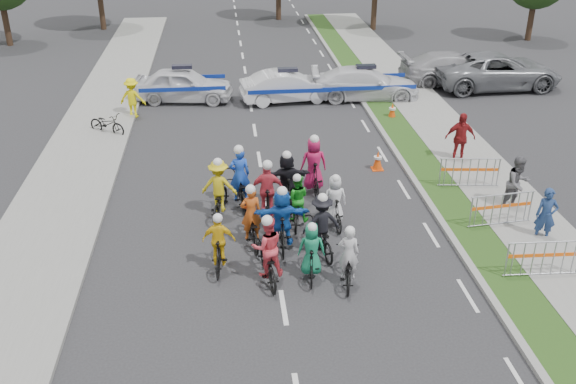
{
  "coord_description": "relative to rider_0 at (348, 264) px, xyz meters",
  "views": [
    {
      "loc": [
        -1.21,
        -12.55,
        9.39
      ],
      "look_at": [
        0.53,
        4.02,
        1.1
      ],
      "focal_mm": 40.0,
      "sensor_mm": 36.0,
      "label": 1
    }
  ],
  "objects": [
    {
      "name": "cone_0",
      "position": [
        2.38,
        6.82,
        -0.23
      ],
      "size": [
        0.4,
        0.4,
        0.7
      ],
      "color": "#F24C0C",
      "rests_on": "ground"
    },
    {
      "name": "grass_strip",
      "position": [
        4.08,
        4.13,
        -0.51
      ],
      "size": [
        1.2,
        60.0,
        0.11
      ],
      "primitive_type": "cube",
      "color": "#294B18",
      "rests_on": "ground"
    },
    {
      "name": "rider_11",
      "position": [
        -1.1,
        4.32,
        0.24
      ],
      "size": [
        1.57,
        1.87,
        1.93
      ],
      "rotation": [
        0.0,
        0.0,
        3.22
      ],
      "color": "black",
      "rests_on": "ground"
    },
    {
      "name": "rider_4",
      "position": [
        -0.45,
        1.5,
        0.16
      ],
      "size": [
        1.12,
        1.92,
        1.87
      ],
      "rotation": [
        0.0,
        0.0,
        3.32
      ],
      "color": "black",
      "rests_on": "ground"
    },
    {
      "name": "curb_right",
      "position": [
        3.38,
        4.13,
        -0.51
      ],
      "size": [
        0.2,
        60.0,
        0.12
      ],
      "primitive_type": "cube",
      "color": "gray",
      "rests_on": "ground"
    },
    {
      "name": "police_car_2",
      "position": [
        3.61,
        14.72,
        0.15
      ],
      "size": [
        5.13,
        2.45,
        1.44
      ],
      "primitive_type": "imported",
      "rotation": [
        0.0,
        0.0,
        1.48
      ],
      "color": "white",
      "rests_on": "ground"
    },
    {
      "name": "barrier_0",
      "position": [
        4.98,
        -0.35,
        -0.01
      ],
      "size": [
        2.02,
        0.57,
        1.12
      ],
      "primitive_type": null,
      "rotation": [
        0.0,
        0.0,
        -0.04
      ],
      "color": "#A5A8AD",
      "rests_on": "ground"
    },
    {
      "name": "rider_0",
      "position": [
        0.0,
        0.0,
        0.0
      ],
      "size": [
        0.84,
        1.74,
        1.7
      ],
      "rotation": [
        0.0,
        0.0,
        2.98
      ],
      "color": "black",
      "rests_on": "ground"
    },
    {
      "name": "civilian_sedan",
      "position": [
        8.44,
        16.6,
        0.21
      ],
      "size": [
        5.35,
        2.23,
        1.55
      ],
      "primitive_type": "imported",
      "rotation": [
        0.0,
        0.0,
        1.58
      ],
      "color": "#A1A1A5",
      "rests_on": "ground"
    },
    {
      "name": "rider_2",
      "position": [
        -2.0,
        0.35,
        0.14
      ],
      "size": [
        0.89,
        1.95,
        1.92
      ],
      "rotation": [
        0.0,
        0.0,
        3.27
      ],
      "color": "black",
      "rests_on": "ground"
    },
    {
      "name": "ground",
      "position": [
        -1.72,
        -0.87,
        -0.57
      ],
      "size": [
        90.0,
        90.0,
        0.0
      ],
      "primitive_type": "plane",
      "color": "#28282B",
      "rests_on": "ground"
    },
    {
      "name": "police_car_0",
      "position": [
        -4.72,
        15.26,
        0.19
      ],
      "size": [
        4.66,
        2.39,
        1.52
      ],
      "primitive_type": "imported",
      "rotation": [
        0.0,
        0.0,
        1.43
      ],
      "color": "white",
      "rests_on": "ground"
    },
    {
      "name": "barrier_2",
      "position": [
        4.98,
        4.93,
        -0.01
      ],
      "size": [
        2.04,
        0.72,
        1.12
      ],
      "primitive_type": null,
      "rotation": [
        0.0,
        0.0,
        -0.11
      ],
      "color": "#A5A8AD",
      "rests_on": "ground"
    },
    {
      "name": "rider_6",
      "position": [
        -2.31,
        2.21,
        0.06
      ],
      "size": [
        0.87,
        1.91,
        1.88
      ],
      "rotation": [
        0.0,
        0.0,
        3.27
      ],
      "color": "black",
      "rests_on": "ground"
    },
    {
      "name": "rider_5",
      "position": [
        -1.48,
        1.86,
        0.25
      ],
      "size": [
        1.57,
        1.87,
        1.95
      ],
      "rotation": [
        0.0,
        0.0,
        3.1
      ],
      "color": "black",
      "rests_on": "ground"
    },
    {
      "name": "rider_8",
      "position": [
        -0.93,
        3.14,
        0.07
      ],
      "size": [
        0.84,
        1.74,
        1.7
      ],
      "rotation": [
        0.0,
        0.0,
        2.98
      ],
      "color": "black",
      "rests_on": "ground"
    },
    {
      "name": "civilian_suv",
      "position": [
        10.29,
        15.68,
        0.29
      ],
      "size": [
        6.22,
        3.01,
        1.71
      ],
      "primitive_type": "imported",
      "rotation": [
        0.0,
        0.0,
        1.6
      ],
      "color": "gray",
      "rests_on": "ground"
    },
    {
      "name": "sidewalk_left",
      "position": [
        -8.22,
        4.13,
        -0.5
      ],
      "size": [
        3.0,
        60.0,
        0.13
      ],
      "primitive_type": "cube",
      "color": "gray",
      "rests_on": "ground"
    },
    {
      "name": "rider_13",
      "position": [
        -0.13,
        5.27,
        0.22
      ],
      "size": [
        0.87,
        1.96,
        2.04
      ],
      "rotation": [
        0.0,
        0.0,
        3.18
      ],
      "color": "black",
      "rests_on": "ground"
    },
    {
      "name": "rider_1",
      "position": [
        -0.88,
        0.34,
        0.09
      ],
      "size": [
        0.74,
        1.62,
        1.66
      ],
      "rotation": [
        0.0,
        0.0,
        3.04
      ],
      "color": "black",
      "rests_on": "ground"
    },
    {
      "name": "rider_9",
      "position": [
        -1.75,
        3.5,
        0.2
      ],
      "size": [
        1.04,
        1.94,
        2.01
      ],
      "rotation": [
        0.0,
        0.0,
        3.07
      ],
      "color": "black",
      "rests_on": "ground"
    },
    {
      "name": "marshal_hiviz",
      "position": [
        -6.77,
        13.27,
        0.29
      ],
      "size": [
        1.22,
        0.86,
        1.71
      ],
      "primitive_type": "imported",
      "rotation": [
        0.0,
        0.0,
        2.92
      ],
      "color": "yellow",
      "rests_on": "ground"
    },
    {
      "name": "parked_bike",
      "position": [
        -7.6,
        11.28,
        -0.12
      ],
      "size": [
        1.76,
        1.43,
        0.9
      ],
      "primitive_type": "imported",
      "rotation": [
        0.0,
        0.0,
        0.99
      ],
      "color": "black",
      "rests_on": "ground"
    },
    {
      "name": "sidewalk_right",
      "position": [
        5.88,
        4.13,
        -0.5
      ],
      "size": [
        2.4,
        60.0,
        0.13
      ],
      "primitive_type": "cube",
      "color": "gray",
      "rests_on": "ground"
    },
    {
      "name": "spectator_0",
      "position": [
        5.94,
        1.53,
        0.24
      ],
      "size": [
        0.68,
        0.56,
        1.61
      ],
      "primitive_type": "imported",
      "rotation": [
        0.0,
        0.0,
        -0.35
      ],
      "color": "navy",
      "rests_on": "ground"
    },
    {
      "name": "rider_7",
      "position": [
        0.16,
        2.96,
        0.1
      ],
      "size": [
        0.76,
        1.67,
        1.71
      ],
      "rotation": [
        0.0,
        0.0,
        3.24
      ],
      "color": "black",
      "rests_on": "ground"
    },
    {
      "name": "barrier_1",
      "position": [
        4.98,
        2.34,
        -0.01
      ],
      "size": [
        2.04,
        0.71,
        1.12
      ],
      "primitive_type": null,
      "rotation": [
        0.0,
        0.0,
        0.11
      ],
      "color": "#A5A8AD",
      "rests_on": "ground"
    },
    {
      "name": "rider_3",
      "position": [
        -3.21,
        0.97,
        0.1
      ],
      "size": [
        0.89,
        1.66,
        1.71
      ],
      "rotation": [
        0.0,
        0.0,
        3.03
      ],
      "color": "black",
      "rests_on": "ground"
    },
    {
      "name": "spectator_1",
      "position": [
        5.92,
        3.41,
        0.32
      ],
      "size": [
        1.03,
        0.91,
        1.77
      ],
      "primitive_type": "imported",
      "rotation": [
        0.0,
        0.0,
        0.32
      ],
      "color": "#565559",
      "rests_on": "ground"
    },
    {
      "name": "cone_1",
      "position": [
        4.19,
        11.89,
        -0.23
      ],
      "size": [
        0.4,
        0.4,
        0.7
      ],
      "color": "#F24C0C",
      "rests_on": "ground"
    },
    {
      "name": "police_car_1",
      "position": [
        0.01,
        14.67,
        0.14
      ],
      "size": [
        4.42,
        2.01,
        1.41
      ],
      "primitive_type": "imported",
      "rotation": [
        0.0,
        0.0,
        1.7
      ],
      "color": "white",
      "rests_on": "ground"
    },
    {
      "name": "spectator_2",
      "position": [
        5.42,
        7.14,
        0.37
      ],
      "size": [
        1.12,
        0.53,
        1.87
      ],
      "primitive_type": "imported",
      "rotation": [
        0.0,
        0.0,
        -0.07
      ],
      "color": "maroon",
      "rests_on": "ground"
    },
    {
      "name": "rider_12",
      "position": [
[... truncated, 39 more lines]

